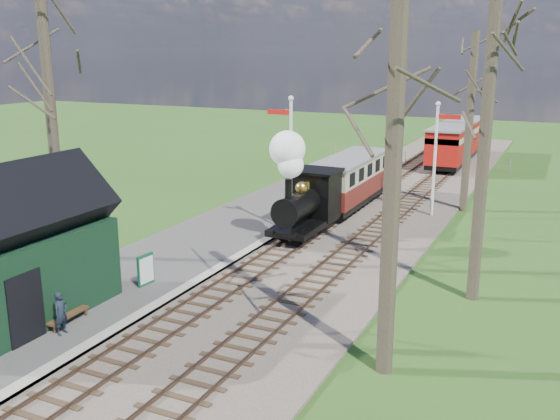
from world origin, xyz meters
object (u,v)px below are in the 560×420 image
Objects in this scene: locomotive at (304,191)px; red_carriage_a at (449,146)px; red_carriage_b at (463,137)px; sign_board at (146,270)px; coach at (350,179)px; person at (61,313)px; station_shed at (11,253)px; bench at (63,309)px; semaphore_near at (289,156)px; semaphore_far at (437,151)px.

locomotive reaches higher than red_carriage_a.
sign_board is at bearing -98.88° from red_carriage_b.
person is at bearing -97.24° from coach.
sign_board is (1.78, 3.95, -1.52)m from station_shed.
station_shed reaches higher than red_carriage_a.
bench is at bearing -99.24° from coach.
bench is at bearing -95.44° from sign_board.
bench is at bearing 41.07° from person.
red_carriage_a is at bearing 78.91° from coach.
station_shed reaches higher than person.
semaphore_near is 12.63m from person.
sign_board is at bearing -116.10° from semaphore_far.
station_shed is at bearing 82.94° from person.
station_shed reaches higher than locomotive.
red_carriage_a is 1.00× the size of red_carriage_b.
semaphore_far is at bearing -82.34° from red_carriage_a.
red_carriage_b is 37.24m from person.
station_shed is 4.10× the size of bench.
locomotive is at bearing -97.70° from red_carriage_a.
locomotive is (0.76, -0.14, -1.44)m from semaphore_near.
semaphore_far is 13.41m from red_carriage_a.
locomotive is 24.97m from red_carriage_b.
bench is (-2.08, -11.61, -3.01)m from semaphore_near.
station_shed is 2.46m from person.
bench is (-7.23, -17.61, -2.74)m from semaphore_far.
semaphore_near reaches higher than station_shed.
red_carriage_a reaches higher than sign_board.
station_shed is at bearing -106.38° from semaphore_near.
semaphore_far is at bearing 1.01° from coach.
coach is at bearing 89.89° from locomotive.
station_shed is 5.74× the size of sign_board.
coach is 14.23m from sign_board.
sign_board is 0.86× the size of person.
red_carriage_b is at bearing 81.12° from sign_board.
red_carriage_b is at bearing 83.99° from locomotive.
semaphore_far reaches higher than bench.
station_shed is 1.33× the size of locomotive.
semaphore_near is 4.90× the size of person.
red_carriage_a is 27.73m from sign_board.
red_carriage_b is (2.61, 24.83, -0.51)m from locomotive.
sign_board is at bearing -100.19° from coach.
semaphore_far reaches higher than locomotive.
red_carriage_b is (3.37, 24.68, -1.95)m from semaphore_near.
locomotive is (-4.39, -6.14, -1.17)m from semaphore_far.
locomotive reaches higher than coach.
red_carriage_b is 4.55× the size of person.
locomotive is 4.32× the size of sign_board.
semaphore_far is at bearing 54.48° from locomotive.
semaphore_near is 0.82× the size of coach.
semaphore_far reaches higher than person.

